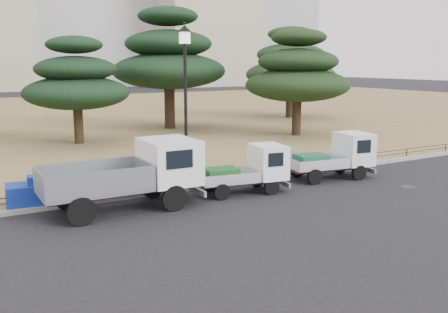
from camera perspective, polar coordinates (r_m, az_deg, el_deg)
ground at (r=17.52m, az=3.25°, el=-5.24°), size 220.00×220.00×0.00m
lawn at (r=45.91m, az=-17.99°, el=4.28°), size 120.00×56.00×0.15m
curb at (r=19.66m, az=-0.87°, el=-3.21°), size 120.00×0.25×0.16m
truck_large at (r=16.73m, az=-10.58°, el=-1.78°), size 5.14×2.10×2.24m
truck_kei_front at (r=18.63m, az=2.81°, el=-1.49°), size 3.49×1.87×1.76m
truck_kei_rear at (r=21.44m, az=12.62°, el=0.04°), size 3.77×2.03×1.88m
street_lamp at (r=18.84m, az=-4.45°, el=8.86°), size 0.54×0.54×6.01m
pipe_fence at (r=19.71m, az=-1.08°, el=-2.11°), size 38.00×0.04×0.40m
tarp_pile at (r=17.90m, az=-21.30°, el=-3.85°), size 1.55×1.21×0.96m
manhole at (r=20.88m, az=20.30°, el=-3.27°), size 0.60×0.60×0.01m
pine_center_left at (r=30.05m, az=-16.54°, el=8.16°), size 6.05×6.05×6.15m
pine_center_right at (r=35.89m, az=-6.34°, el=11.05°), size 7.98×7.98×8.47m
pine_east_near at (r=32.58m, az=8.42°, el=9.27°), size 6.70×6.70×6.77m
pine_east_far at (r=43.20m, az=7.62°, el=10.27°), size 7.58×7.58×7.61m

